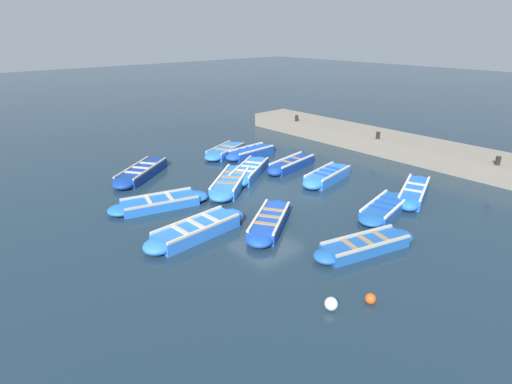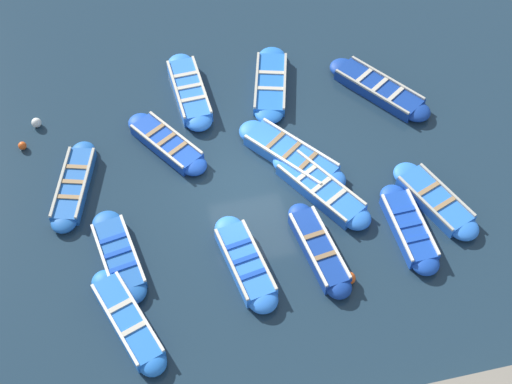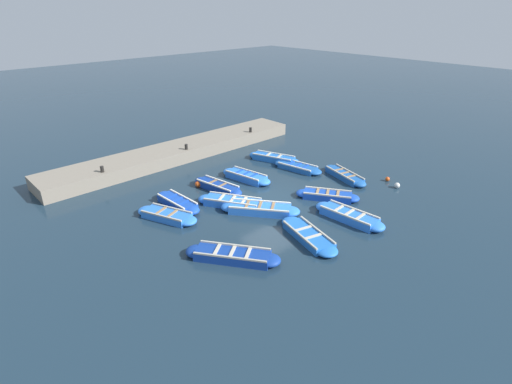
# 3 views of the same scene
# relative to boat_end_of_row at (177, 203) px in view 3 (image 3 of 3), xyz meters

# --- Properties ---
(ground_plane) EXTENTS (120.00, 120.00, 0.00)m
(ground_plane) POSITION_rel_boat_end_of_row_xyz_m (-2.75, -4.03, -0.20)
(ground_plane) COLOR #1C303F
(boat_end_of_row) EXTENTS (3.24, 0.95, 0.45)m
(boat_end_of_row) POSITION_rel_boat_end_of_row_xyz_m (0.00, 0.00, 0.00)
(boat_end_of_row) COLOR #1947B7
(boat_end_of_row) RESTS_ON ground
(boat_mid_row) EXTENTS (3.55, 1.69, 0.40)m
(boat_mid_row) POSITION_rel_boat_end_of_row_xyz_m (-3.70, -9.29, -0.03)
(boat_mid_row) COLOR #1E59AD
(boat_mid_row) RESTS_ON ground
(boat_stern_in) EXTENTS (3.57, 1.90, 0.46)m
(boat_stern_in) POSITION_rel_boat_end_of_row_xyz_m (1.18, -8.21, 0.00)
(boat_stern_in) COLOR blue
(boat_stern_in) RESTS_ON ground
(boat_outer_right) EXTENTS (3.39, 2.04, 0.41)m
(boat_outer_right) POSITION_rel_boat_end_of_row_xyz_m (-0.79, 1.11, -0.02)
(boat_outer_right) COLOR blue
(boat_outer_right) RESTS_ON ground
(boat_tucked) EXTENTS (3.76, 3.01, 0.44)m
(boat_tucked) POSITION_rel_boat_end_of_row_xyz_m (-5.57, 0.97, -0.00)
(boat_tucked) COLOR navy
(boat_tucked) RESTS_ON ground
(boat_near_quay) EXTENTS (3.41, 1.22, 0.47)m
(boat_near_quay) POSITION_rel_boat_end_of_row_xyz_m (0.13, -2.71, 0.01)
(boat_near_quay) COLOR navy
(boat_near_quay) RESTS_ON ground
(boat_alongside) EXTENTS (3.43, 1.40, 0.46)m
(boat_alongside) POSITION_rel_boat_end_of_row_xyz_m (0.11, -4.83, 0.01)
(boat_alongside) COLOR blue
(boat_alongside) RESTS_ON ground
(boat_bow_out) EXTENTS (3.40, 1.43, 0.38)m
(boat_bow_out) POSITION_rel_boat_end_of_row_xyz_m (-0.91, -8.24, -0.03)
(boat_bow_out) COLOR #1E59AD
(boat_bow_out) RESTS_ON ground
(boat_drifting) EXTENTS (3.72, 3.15, 0.46)m
(boat_drifting) POSITION_rel_boat_end_of_row_xyz_m (-3.40, -2.62, 0.00)
(boat_drifting) COLOR blue
(boat_drifting) RESTS_ON ground
(boat_broadside) EXTENTS (3.25, 2.50, 0.42)m
(boat_broadside) POSITION_rel_boat_end_of_row_xyz_m (-4.73, -6.32, -0.01)
(boat_broadside) COLOR #1947B7
(boat_broadside) RESTS_ON ground
(boat_centre) EXTENTS (3.74, 1.11, 0.46)m
(boat_centre) POSITION_rel_boat_end_of_row_xyz_m (-6.86, -5.25, 0.01)
(boat_centre) COLOR blue
(boat_centre) RESTS_ON ground
(boat_outer_left) EXTENTS (3.67, 2.64, 0.45)m
(boat_outer_left) POSITION_rel_boat_end_of_row_xyz_m (-1.92, -2.09, -0.00)
(boat_outer_left) COLOR blue
(boat_outer_left) RESTS_ON ground
(boat_inner_gap) EXTENTS (3.79, 1.89, 0.38)m
(boat_inner_gap) POSITION_rel_boat_end_of_row_xyz_m (-6.63, -2.51, -0.04)
(boat_inner_gap) COLOR blue
(boat_inner_gap) RESTS_ON ground
(quay_wall) EXTENTS (2.68, 18.15, 0.81)m
(quay_wall) POSITION_rel_boat_end_of_row_xyz_m (6.07, -4.03, 0.21)
(quay_wall) COLOR gray
(quay_wall) RESTS_ON ground
(bollard_north) EXTENTS (0.20, 0.20, 0.35)m
(bollard_north) POSITION_rel_boat_end_of_row_xyz_m (5.08, -9.69, 0.79)
(bollard_north) COLOR black
(bollard_north) RESTS_ON quay_wall
(bollard_mid_north) EXTENTS (0.20, 0.20, 0.35)m
(bollard_mid_north) POSITION_rel_boat_end_of_row_xyz_m (5.08, -4.03, 0.79)
(bollard_mid_north) COLOR black
(bollard_mid_north) RESTS_ON quay_wall
(bollard_mid_south) EXTENTS (0.20, 0.20, 0.35)m
(bollard_mid_south) POSITION_rel_boat_end_of_row_xyz_m (5.08, 1.63, 0.79)
(bollard_mid_south) COLOR black
(bollard_mid_south) RESTS_ON quay_wall
(buoy_orange_near) EXTENTS (0.36, 0.36, 0.36)m
(buoy_orange_near) POSITION_rel_boat_end_of_row_xyz_m (1.20, -2.15, -0.02)
(buoy_orange_near) COLOR #E05119
(buoy_orange_near) RESTS_ON ground
(buoy_yellow_far) EXTENTS (0.32, 0.32, 0.32)m
(buoy_yellow_far) POSITION_rel_boat_end_of_row_xyz_m (-6.55, -10.30, -0.04)
(buoy_yellow_far) COLOR silver
(buoy_yellow_far) RESTS_ON ground
(buoy_white_drifting) EXTENTS (0.26, 0.26, 0.26)m
(buoy_white_drifting) POSITION_rel_boat_end_of_row_xyz_m (-5.68, -10.78, -0.06)
(buoy_white_drifting) COLOR #E05119
(buoy_white_drifting) RESTS_ON ground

